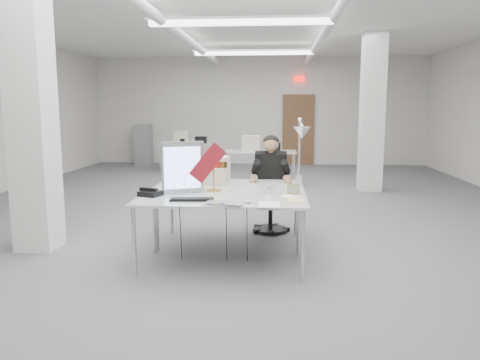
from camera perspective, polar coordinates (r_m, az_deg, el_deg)
The scene contains 23 objects.
room_shell at distance 7.48m, azimuth 0.41°, elevation 8.74°, with size 10.04×14.04×3.24m.
desk_main at distance 4.95m, azimuth -2.26°, elevation -2.35°, with size 1.80×0.90×0.03m, color silver.
desk_second at distance 5.83m, azimuth -1.20°, elevation -0.65°, with size 1.80×0.90×0.03m, color silver.
bg_desk_a at distance 10.38m, azimuth 2.47°, elevation 3.47°, with size 1.60×0.80×0.03m, color silver.
bg_desk_b at distance 12.79m, azimuth -6.18°, elevation 4.42°, with size 1.60×0.80×0.03m, color silver.
filing_cabinet at distance 14.60m, azimuth -11.69°, elevation 4.26°, with size 0.45×0.55×1.20m, color gray.
office_chair at distance 6.42m, azimuth 3.76°, elevation -1.59°, with size 0.53×0.53×1.09m, color black, non-canonical shape.
seated_person at distance 6.32m, azimuth 3.78°, elevation 1.50°, with size 0.53×0.66×0.99m, color black, non-canonical shape.
monitor at distance 5.21m, azimuth -6.98°, elevation 1.52°, with size 0.47×0.05×0.58m, color #ADADB2.
pennant at distance 5.12m, azimuth -3.96°, elevation 2.09°, with size 0.44×0.01×0.18m, color maroon.
keyboard at distance 4.84m, azimuth -5.89°, elevation -2.37°, with size 0.45×0.15×0.02m, color black.
laptop at distance 4.53m, azimuth -2.18°, elevation -3.04°, with size 0.37×0.24×0.03m, color #B3B3B8.
mouse at distance 4.67m, azimuth 0.98°, elevation -2.65°, with size 0.08×0.05×0.03m, color silver.
bankers_lamp at distance 5.35m, azimuth -3.23°, elevation 0.40°, with size 0.29×0.12×0.33m, color #C4853D, non-canonical shape.
desk_phone at distance 5.15m, azimuth -10.85°, elevation -1.63°, with size 0.21×0.19×0.05m, color black.
picture_frame_left at distance 5.40m, azimuth -8.23°, elevation -0.81°, with size 0.13×0.01×0.10m, color #9C6A43.
picture_frame_right at distance 5.22m, azimuth 6.53°, elevation -1.05°, with size 0.14×0.01×0.11m, color #A18C45.
desk_clock at distance 5.22m, azimuth 3.45°, elevation -1.08°, with size 0.10×0.10×0.03m, color #ADADB1.
paper_stack_a at distance 4.60m, azimuth 3.57°, elevation -3.02°, with size 0.21×0.30×0.01m, color white.
paper_stack_b at distance 4.80m, azimuth 6.77°, elevation -2.55°, with size 0.18×0.25×0.01m, color #D6C980.
paper_stack_c at distance 5.03m, azimuth 6.09°, elevation -2.04°, with size 0.20×0.14×0.01m, color white.
beige_monitor at distance 5.90m, azimuth -3.22°, elevation 1.23°, with size 0.36×0.34×0.34m, color beige.
architect_lamp at distance 5.55m, azimuth 7.34°, elevation 3.18°, with size 0.22×0.63×0.82m, color silver, non-canonical shape.
Camera 1 is at (0.58, -7.33, 1.69)m, focal length 35.00 mm.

